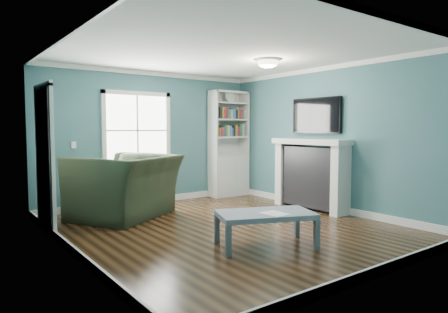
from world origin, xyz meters
TOP-DOWN VIEW (x-y plane):
  - floor at (0.00, 0.00)m, footprint 5.00×5.00m
  - room_walls at (0.00, 0.00)m, footprint 5.00×5.00m
  - trim at (0.00, 0.00)m, footprint 4.50×5.00m
  - window at (-0.30, 2.49)m, footprint 1.40×0.06m
  - bookshelf at (1.77, 2.30)m, footprint 0.90×0.35m
  - fireplace at (2.08, 0.20)m, footprint 0.44×1.58m
  - tv at (2.20, 0.20)m, footprint 0.06×1.10m
  - door at (-2.22, 1.40)m, footprint 0.12×0.98m
  - ceiling_fixture at (0.90, 0.10)m, footprint 0.38×0.38m
  - light_switch at (-1.50, 2.48)m, footprint 0.08×0.01m
  - recliner at (-0.92, 1.60)m, footprint 1.91×1.72m
  - coffee_table at (-0.15, -1.02)m, footprint 1.35×1.05m
  - paper_sheet at (-0.13, -1.16)m, footprint 0.26×0.32m

SIDE VIEW (x-z plane):
  - floor at x=0.00m, z-range 0.00..0.00m
  - coffee_table at x=-0.15m, z-range 0.16..0.59m
  - paper_sheet at x=-0.13m, z-range 0.43..0.44m
  - fireplace at x=2.08m, z-range -0.01..1.29m
  - recliner at x=-0.92m, z-range 0.00..1.40m
  - bookshelf at x=1.77m, z-range -0.23..2.08m
  - door at x=-2.22m, z-range -0.01..2.16m
  - light_switch at x=-1.50m, z-range 1.14..1.26m
  - trim at x=0.00m, z-range -0.06..2.54m
  - window at x=-0.30m, z-range 0.70..2.20m
  - room_walls at x=0.00m, z-range -0.92..4.08m
  - tv at x=2.20m, z-range 1.40..2.05m
  - ceiling_fixture at x=0.90m, z-range 2.47..2.63m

